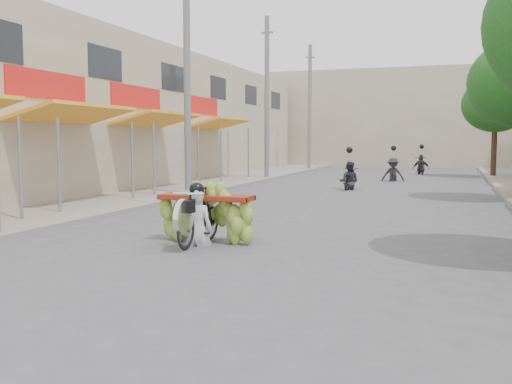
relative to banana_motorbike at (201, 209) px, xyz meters
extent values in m
plane|color=#56555A|center=(1.18, -3.80, -0.68)|extent=(120.00, 120.00, 0.00)
cube|color=gray|center=(-5.82, 11.20, -0.62)|extent=(4.00, 60.00, 0.12)
cube|color=#B8A891|center=(-10.82, 10.20, 2.32)|extent=(8.00, 40.00, 6.00)
cylinder|color=slate|center=(-5.12, 1.00, 0.59)|extent=(0.08, 0.08, 2.55)
cube|color=#F6A029|center=(-5.94, 4.20, 2.07)|extent=(1.77, 4.00, 0.53)
cylinder|color=slate|center=(-5.12, 2.40, 0.59)|extent=(0.08, 0.08, 2.55)
cylinder|color=slate|center=(-5.12, 6.00, 0.59)|extent=(0.08, 0.08, 2.55)
cube|color=red|center=(-6.82, 4.20, 2.92)|extent=(0.10, 3.50, 0.80)
cube|color=#F6A029|center=(-5.94, 9.20, 2.07)|extent=(1.77, 4.00, 0.53)
cylinder|color=slate|center=(-5.12, 7.40, 0.59)|extent=(0.08, 0.08, 2.55)
cylinder|color=slate|center=(-5.12, 11.00, 0.59)|extent=(0.08, 0.08, 2.55)
cube|color=red|center=(-6.82, 9.20, 2.92)|extent=(0.10, 3.50, 0.80)
cube|color=#F6A029|center=(-5.94, 15.20, 2.07)|extent=(1.77, 4.00, 0.53)
cylinder|color=slate|center=(-5.12, 13.40, 0.59)|extent=(0.08, 0.08, 2.55)
cylinder|color=slate|center=(-5.12, 17.00, 0.59)|extent=(0.08, 0.08, 2.55)
cube|color=red|center=(-6.82, 15.20, 2.92)|extent=(0.10, 3.50, 0.80)
cube|color=#1E2328|center=(-6.84, 7.20, 3.92)|extent=(0.08, 2.00, 1.10)
cube|color=#1E2328|center=(-6.84, 12.20, 3.92)|extent=(0.08, 2.00, 1.10)
cube|color=#1E2328|center=(-6.84, 17.20, 3.92)|extent=(0.08, 2.00, 1.10)
cube|color=#1E2328|center=(-6.84, 22.20, 3.92)|extent=(0.08, 2.00, 1.10)
cube|color=#1E2328|center=(-6.84, 27.20, 3.92)|extent=(0.08, 2.00, 1.10)
cube|color=#B8A891|center=(1.18, 34.20, 2.82)|extent=(20.00, 6.00, 7.00)
cylinder|color=slate|center=(-4.22, 8.20, 3.32)|extent=(0.24, 0.24, 8.00)
cylinder|color=slate|center=(-4.22, 17.20, 3.32)|extent=(0.24, 0.24, 8.00)
cube|color=slate|center=(-4.22, 17.20, 6.52)|extent=(0.60, 0.08, 0.08)
cylinder|color=slate|center=(-4.22, 26.20, 3.32)|extent=(0.24, 0.24, 8.00)
cube|color=slate|center=(-4.22, 26.20, 6.52)|extent=(0.60, 0.08, 0.08)
cylinder|color=#3A2719|center=(6.58, 22.20, 0.92)|extent=(0.28, 0.28, 3.20)
ellipsoid|color=#1C5318|center=(6.58, 22.20, 3.12)|extent=(3.40, 3.40, 2.90)
imported|color=black|center=(0.00, -0.12, -0.13)|extent=(0.54, 1.87, 1.10)
cylinder|color=silver|center=(0.00, -0.77, -0.06)|extent=(0.10, 0.66, 0.66)
cube|color=black|center=(0.00, -0.67, 0.12)|extent=(0.28, 0.22, 0.22)
cylinder|color=silver|center=(0.00, -0.57, 0.34)|extent=(0.60, 0.05, 0.05)
cube|color=maroon|center=(0.00, 0.23, 0.20)|extent=(1.86, 0.55, 0.10)
imported|color=silver|center=(0.00, -0.17, 0.42)|extent=(0.58, 0.43, 1.60)
sphere|color=black|center=(0.00, -0.20, 1.19)|extent=(0.28, 0.28, 0.28)
imported|color=black|center=(0.67, 12.67, -0.26)|extent=(0.63, 1.52, 0.84)
imported|color=#2B2C34|center=(0.67, 12.67, 0.44)|extent=(0.81, 0.52, 1.65)
sphere|color=black|center=(0.67, 12.67, 0.90)|extent=(0.26, 0.26, 0.26)
imported|color=black|center=(1.88, 17.94, -0.18)|extent=(0.57, 1.72, 1.00)
imported|color=#2B2C34|center=(1.88, 17.94, 0.44)|extent=(1.09, 0.61, 1.65)
sphere|color=black|center=(1.88, 17.94, 0.90)|extent=(0.26, 0.26, 0.26)
imported|color=black|center=(2.88, 23.99, -0.20)|extent=(0.89, 1.79, 0.97)
imported|color=#2B2C34|center=(2.88, 23.99, 0.44)|extent=(1.04, 0.69, 1.65)
sphere|color=black|center=(2.88, 23.99, 0.90)|extent=(0.26, 0.26, 0.26)
camera|label=1|loc=(4.50, -9.89, 1.33)|focal=40.00mm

